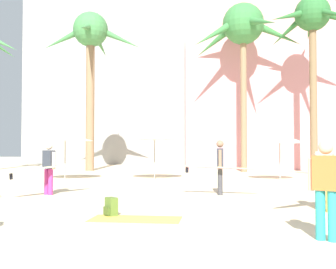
# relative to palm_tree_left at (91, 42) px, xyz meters

# --- Properties ---
(ground) EXTENTS (120.00, 120.00, 0.00)m
(ground) POSITION_rel_palm_tree_left_xyz_m (6.23, -20.37, -8.69)
(ground) COLOR beige
(hotel_pink) EXTENTS (17.55, 10.13, 17.36)m
(hotel_pink) POSITION_rel_palm_tree_left_xyz_m (15.16, 6.43, -0.01)
(hotel_pink) COLOR pink
(hotel_pink) RESTS_ON ground
(hotel_tower_gray) EXTENTS (17.74, 11.79, 33.74)m
(hotel_tower_gray) POSITION_rel_palm_tree_left_xyz_m (-0.20, 15.83, 8.18)
(hotel_tower_gray) COLOR gray
(hotel_tower_gray) RESTS_ON ground
(palm_tree_left) EXTENTS (6.90, 7.02, 10.73)m
(palm_tree_left) POSITION_rel_palm_tree_left_xyz_m (0.00, 0.00, 0.00)
(palm_tree_left) COLOR #896B4C
(palm_tree_left) RESTS_ON ground
(palm_tree_center) EXTENTS (6.20, 6.26, 10.67)m
(palm_tree_center) POSITION_rel_palm_tree_left_xyz_m (14.11, -2.21, 0.23)
(palm_tree_center) COLOR brown
(palm_tree_center) RESTS_ON ground
(palm_tree_right) EXTENTS (7.32, 7.71, 10.84)m
(palm_tree_right) POSITION_rel_palm_tree_left_xyz_m (10.15, -0.74, 0.40)
(palm_tree_right) COLOR #896B4C
(palm_tree_right) RESTS_ON ground
(cafe_umbrella_1) EXTENTS (2.74, 2.74, 2.43)m
(cafe_umbrella_1) POSITION_rel_palm_tree_left_xyz_m (5.06, -7.12, -6.51)
(cafe_umbrella_1) COLOR gray
(cafe_umbrella_1) RESTS_ON ground
(cafe_umbrella_3) EXTENTS (2.34, 2.34, 2.23)m
(cafe_umbrella_3) POSITION_rel_palm_tree_left_xyz_m (11.07, -7.36, -6.70)
(cafe_umbrella_3) COLOR gray
(cafe_umbrella_3) RESTS_ON ground
(cafe_umbrella_4) EXTENTS (2.69, 2.69, 2.24)m
(cafe_umbrella_4) POSITION_rel_palm_tree_left_xyz_m (0.76, -7.68, -6.64)
(cafe_umbrella_4) COLOR gray
(cafe_umbrella_4) RESTS_ON ground
(beach_towel) EXTENTS (1.99, 1.02, 0.01)m
(beach_towel) POSITION_rel_palm_tree_left_xyz_m (5.78, -18.40, -8.68)
(beach_towel) COLOR #F4CC4C
(beach_towel) RESTS_ON ground
(backpack) EXTENTS (0.35, 0.35, 0.42)m
(backpack) POSITION_rel_palm_tree_left_xyz_m (5.16, -18.02, -8.49)
(backpack) COLOR #4F6929
(backpack) RESTS_ON ground
(person_far_right) EXTENTS (2.01, 2.72, 1.72)m
(person_far_right) POSITION_rel_palm_tree_left_xyz_m (2.26, -14.15, -7.77)
(person_far_right) COLOR #B7337F
(person_far_right) RESTS_ON ground
(person_near_left) EXTENTS (2.78, 1.04, 1.79)m
(person_near_left) POSITION_rel_palm_tree_left_xyz_m (7.87, -13.72, -7.74)
(person_near_left) COLOR #3D3D42
(person_near_left) RESTS_ON ground
(person_mid_center) EXTENTS (2.52, 2.43, 1.71)m
(person_mid_center) POSITION_rel_palm_tree_left_xyz_m (10.21, -16.91, -7.77)
(person_mid_center) COLOR gold
(person_mid_center) RESTS_ON ground
(person_mid_right) EXTENTS (0.55, 0.42, 1.67)m
(person_mid_right) POSITION_rel_palm_tree_left_xyz_m (9.24, -20.21, -7.77)
(person_mid_right) COLOR teal
(person_mid_right) RESTS_ON ground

